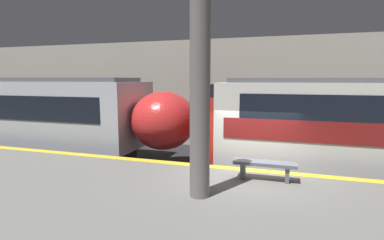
# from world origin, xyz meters

# --- Properties ---
(ground_plane) EXTENTS (120.00, 120.00, 0.00)m
(ground_plane) POSITION_xyz_m (0.00, 0.00, 0.00)
(ground_plane) COLOR black
(platform) EXTENTS (40.00, 5.28, 1.03)m
(platform) POSITION_xyz_m (0.00, -2.64, 0.51)
(platform) COLOR slate
(platform) RESTS_ON ground
(station_rear_barrier) EXTENTS (50.00, 0.15, 5.41)m
(station_rear_barrier) POSITION_xyz_m (0.00, 6.73, 2.71)
(station_rear_barrier) COLOR #B2AD9E
(station_rear_barrier) RESTS_ON ground
(support_pillar_near) EXTENTS (0.41, 0.41, 4.13)m
(support_pillar_near) POSITION_xyz_m (-0.80, -2.27, 3.08)
(support_pillar_near) COLOR slate
(support_pillar_near) RESTS_ON platform
(platform_bench) EXTENTS (1.50, 0.40, 0.45)m
(platform_bench) POSITION_xyz_m (0.42, -0.80, 1.35)
(platform_bench) COLOR slate
(platform_bench) RESTS_ON platform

